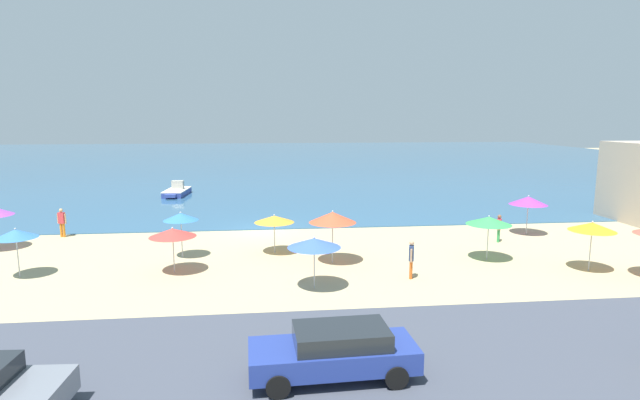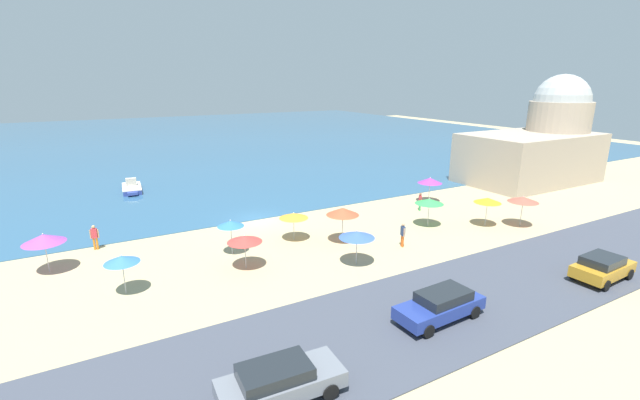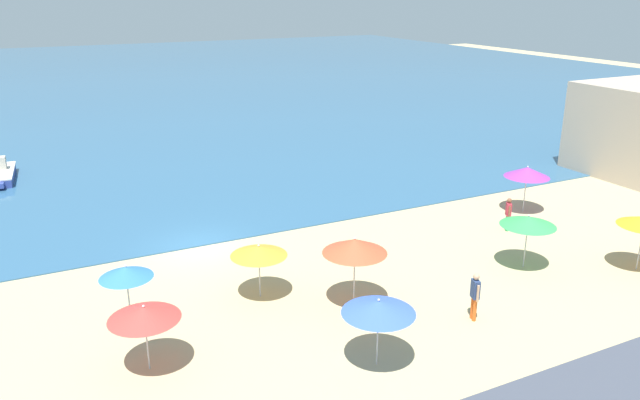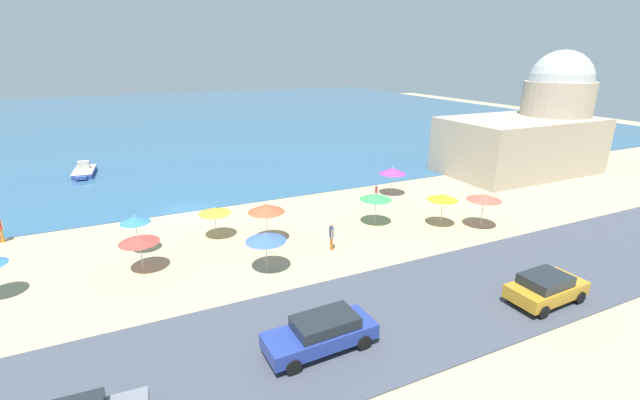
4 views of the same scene
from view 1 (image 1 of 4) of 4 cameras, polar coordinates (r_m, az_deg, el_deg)
ground_plane at (r=32.36m, az=-6.69°, el=-3.43°), size 160.00×160.00×0.00m
sea at (r=86.85m, az=-6.42°, el=4.64°), size 150.00×110.00×0.05m
coastal_road at (r=15.32m, az=-7.24°, el=-18.39°), size 80.00×8.00×0.06m
beach_umbrella_0 at (r=26.53m, az=28.68°, el=-2.70°), size 2.09×2.09×2.40m
beach_umbrella_1 at (r=26.46m, az=-15.64°, el=-1.86°), size 1.77×1.77×2.41m
beach_umbrella_2 at (r=26.47m, az=-5.25°, el=-2.18°), size 2.11×2.11×2.11m
beach_umbrella_3 at (r=26.47m, az=18.73°, el=-2.25°), size 2.25×2.25×2.30m
beach_umbrella_4 at (r=24.51m, az=1.45°, el=-1.98°), size 2.33×2.33×2.65m
beach_umbrella_7 at (r=20.90m, az=-0.67°, el=-4.92°), size 2.25×2.25×2.26m
beach_umbrella_8 at (r=24.04m, az=-16.49°, el=-3.60°), size 2.16×2.16×2.17m
beach_umbrella_9 at (r=33.15m, az=22.71°, el=-0.06°), size 2.28×2.28×2.45m
beach_umbrella_10 at (r=26.22m, az=-31.45°, el=-3.31°), size 1.85×1.85×2.28m
bather_0 at (r=22.81m, az=10.39°, el=-6.45°), size 0.32×0.55×1.75m
bather_1 at (r=33.88m, az=-27.41°, el=-2.15°), size 0.56×0.29×1.76m
bather_2 at (r=30.73m, az=19.77°, el=-2.90°), size 0.38×0.50×1.61m
parked_car_1 at (r=14.31m, az=1.73°, el=-16.85°), size 4.66×2.02×1.44m
skiff_nearshore at (r=47.99m, az=-16.03°, el=0.94°), size 2.14×4.71×1.31m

